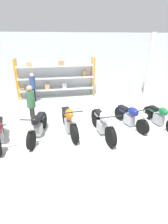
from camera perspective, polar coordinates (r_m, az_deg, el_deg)
ground_plane at (r=6.58m, az=0.70°, el=-6.96°), size 30.00×30.00×0.00m
back_wall at (r=10.80m, az=-5.09°, el=14.96°), size 30.00×0.08×3.60m
shelving_rack at (r=10.49m, az=-9.06°, el=11.01°), size 4.47×0.63×2.27m
support_pillar at (r=11.17m, az=20.59°, el=13.90°), size 0.28×0.28×3.60m
motorcycle_black at (r=6.33m, az=-14.96°, el=-4.36°), size 0.77×2.00×1.00m
motorcycle_orange at (r=6.42m, az=-4.79°, el=-2.90°), size 0.66×2.03×1.11m
motorcycle_white at (r=6.32m, az=6.05°, el=-3.80°), size 0.75×2.17×1.04m
motorcycle_blue at (r=7.17m, az=14.94°, el=-1.35°), size 0.79×1.93×0.95m
motorcycle_green at (r=7.62m, az=23.56°, el=-1.31°), size 0.56×1.97×0.93m
person_browsing at (r=7.05m, az=-16.90°, el=2.85°), size 0.43×0.43×1.67m
person_near_rack at (r=9.95m, az=-16.40°, el=8.33°), size 0.42×0.42×1.59m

